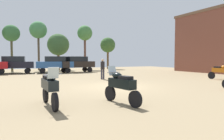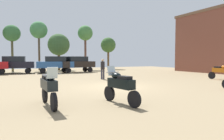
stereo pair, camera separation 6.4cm
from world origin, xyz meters
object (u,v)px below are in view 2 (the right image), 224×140
object	(u,v)px
car_3	(56,63)
tree_6	(59,45)
tree_9	(85,34)
person_1	(103,67)
tree_7	(108,45)
motorcycle_4	(221,71)
motorcycle_2	(120,85)
tree_4	(39,31)
motorcycle_7	(49,87)
car_2	(77,63)
tree_1	(12,34)
car_4	(14,63)

from	to	relation	value
car_3	tree_6	xyz separation A→B (m)	(1.64, 6.24, 2.65)
tree_9	person_1	bearing A→B (deg)	-103.17
tree_7	motorcycle_4	bearing A→B (deg)	-87.42
motorcycle_2	tree_4	world-z (taller)	tree_4
motorcycle_7	tree_7	bearing A→B (deg)	-121.74
motorcycle_2	car_2	xyz separation A→B (m)	(3.54, 18.31, 0.46)
motorcycle_4	tree_1	size ratio (longest dim) A/B	0.35
motorcycle_7	person_1	bearing A→B (deg)	-127.03
motorcycle_4	tree_9	world-z (taller)	tree_9
motorcycle_4	person_1	distance (m)	9.74
car_3	tree_7	distance (m)	11.88
tree_7	tree_6	bearing A→B (deg)	178.83
person_1	car_4	bearing A→B (deg)	-46.08
motorcycle_4	tree_1	distance (m)	25.53
tree_9	motorcycle_2	bearing A→B (deg)	-105.30
motorcycle_7	car_3	bearing A→B (deg)	-103.54
tree_7	motorcycle_7	bearing A→B (deg)	-119.21
motorcycle_7	tree_7	size ratio (longest dim) A/B	0.43
motorcycle_2	tree_9	distance (m)	25.89
motorcycle_7	car_2	world-z (taller)	car_2
car_3	tree_6	distance (m)	6.97
car_3	motorcycle_4	bearing A→B (deg)	-133.79
car_2	person_1	distance (m)	9.42
tree_4	tree_6	world-z (taller)	tree_4
tree_6	motorcycle_4	bearing A→B (deg)	-65.94
car_2	tree_1	xyz separation A→B (m)	(-7.37, 5.82, 3.91)
motorcycle_2	car_4	world-z (taller)	car_4
motorcycle_2	tree_6	size ratio (longest dim) A/B	0.39
car_3	tree_1	world-z (taller)	tree_1
motorcycle_7	tree_1	distance (m)	23.82
tree_6	tree_9	xyz separation A→B (m)	(4.18, -0.12, 1.85)
motorcycle_2	tree_1	world-z (taller)	tree_1
tree_1	tree_7	distance (m)	14.58
tree_1	tree_9	bearing A→B (deg)	2.06
motorcycle_4	car_3	distance (m)	17.74
car_2	car_4	xyz separation A→B (m)	(-7.16, 1.21, 0.00)
motorcycle_7	tree_1	size ratio (longest dim) A/B	0.36
motorcycle_2	tree_4	distance (m)	25.80
motorcycle_2	tree_9	size ratio (longest dim) A/B	0.31
car_3	person_1	xyz separation A→B (m)	(2.17, -9.49, -0.16)
person_1	car_3	bearing A→B (deg)	-65.34
motorcycle_4	car_2	xyz separation A→B (m)	(-8.07, 14.03, 0.46)
tree_9	motorcycle_7	bearing A→B (deg)	-111.29
motorcycle_2	motorcycle_4	size ratio (longest dim) A/B	0.98
car_4	tree_7	xyz separation A→B (m)	(14.32, 4.95, 2.79)
car_4	tree_6	bearing A→B (deg)	-43.73
motorcycle_2	person_1	size ratio (longest dim) A/B	1.24
car_2	car_3	bearing A→B (deg)	80.54
motorcycle_7	tree_9	distance (m)	25.98
car_4	tree_4	bearing A→B (deg)	-23.89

